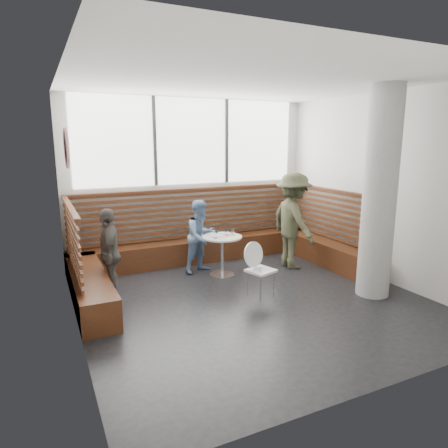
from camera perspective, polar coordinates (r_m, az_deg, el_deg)
name	(u,v)px	position (r m, az deg, el deg)	size (l,w,h in m)	color
room	(253,196)	(5.82, 4.20, 3.98)	(5.00, 5.00, 3.20)	silver
booth	(207,247)	(7.62, -2.49, -3.28)	(5.00, 2.50, 1.44)	#3F1F0F
concrete_column	(380,194)	(6.49, 21.35, 4.00)	(0.50, 0.50, 3.20)	gray
wall_art	(66,148)	(5.42, -21.62, 10.03)	(0.50, 0.50, 0.03)	white
cafe_table	(222,248)	(7.13, -0.27, -3.38)	(0.71, 0.71, 0.73)	silver
cafe_chair	(259,265)	(6.29, 5.02, -5.81)	(0.40, 0.39, 0.84)	white
adult_man	(293,221)	(7.65, 9.84, 0.48)	(1.18, 0.68, 1.82)	#42432D
child_back	(201,236)	(7.33, -3.28, -1.76)	(0.65, 0.51, 1.35)	#6789B3
child_left	(109,253)	(6.38, -16.05, -4.03)	(0.82, 0.34, 1.40)	#56524E
plate_near	(217,235)	(7.10, -1.05, -1.65)	(0.21, 0.21, 0.01)	white
plate_far	(225,233)	(7.27, 0.10, -1.34)	(0.19, 0.19, 0.01)	white
glass_left	(216,235)	(6.94, -1.19, -1.59)	(0.07, 0.07, 0.11)	white
glass_mid	(227,233)	(7.09, 0.40, -1.31)	(0.06, 0.06, 0.10)	white
glass_right	(232,232)	(7.20, 1.22, -1.09)	(0.07, 0.07, 0.10)	white
menu_card	(232,238)	(6.96, 1.10, -1.98)	(0.21, 0.15, 0.00)	#A5C64C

